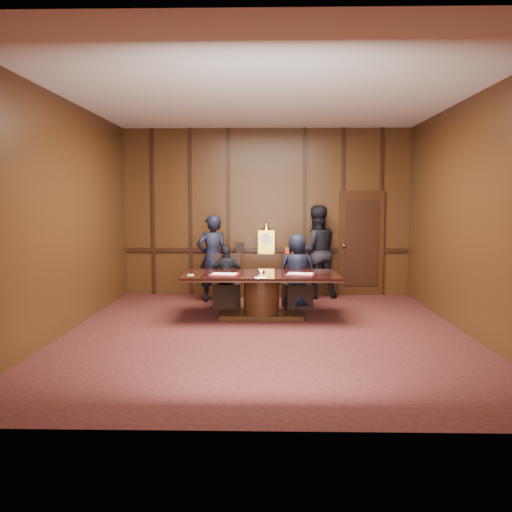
{
  "coord_description": "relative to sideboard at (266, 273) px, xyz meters",
  "views": [
    {
      "loc": [
        0.04,
        -7.97,
        1.96
      ],
      "look_at": [
        -0.17,
        1.16,
        1.05
      ],
      "focal_mm": 38.0,
      "sensor_mm": 36.0,
      "label": 1
    }
  ],
  "objects": [
    {
      "name": "chair_left",
      "position": [
        -0.73,
        -1.28,
        -0.19
      ],
      "size": [
        0.48,
        0.48,
        0.99
      ],
      "rotation": [
        0.0,
        0.0,
        -0.0
      ],
      "color": "black",
      "rests_on": "ground"
    },
    {
      "name": "witness_left",
      "position": [
        -1.06,
        -0.63,
        0.37
      ],
      "size": [
        0.72,
        0.57,
        1.71
      ],
      "primitive_type": "imported",
      "rotation": [
        0.0,
        0.0,
        3.43
      ],
      "color": "black",
      "rests_on": "ground"
    },
    {
      "name": "signatory_right",
      "position": [
        0.57,
        -1.36,
        0.21
      ],
      "size": [
        0.69,
        0.45,
        1.4
      ],
      "primitive_type": "imported",
      "rotation": [
        0.0,
        0.0,
        3.13
      ],
      "color": "black",
      "rests_on": "ground"
    },
    {
      "name": "room",
      "position": [
        0.07,
        -3.12,
        1.24
      ],
      "size": [
        7.0,
        7.04,
        3.5
      ],
      "color": "#330F0E",
      "rests_on": "ground"
    },
    {
      "name": "conference_table",
      "position": [
        -0.08,
        -2.16,
        0.02
      ],
      "size": [
        2.62,
        1.32,
        0.76
      ],
      "color": "black",
      "rests_on": "ground"
    },
    {
      "name": "inkstand",
      "position": [
        -0.08,
        -2.61,
        0.33
      ],
      "size": [
        0.2,
        0.14,
        0.12
      ],
      "color": "white",
      "rests_on": "conference_table"
    },
    {
      "name": "chair_right",
      "position": [
        0.57,
        -1.28,
        -0.19
      ],
      "size": [
        0.57,
        0.57,
        0.99
      ],
      "rotation": [
        0.0,
        0.0,
        0.2
      ],
      "color": "black",
      "rests_on": "ground"
    },
    {
      "name": "folder_left",
      "position": [
        -0.69,
        -2.33,
        0.28
      ],
      "size": [
        0.5,
        0.39,
        0.02
      ],
      "rotation": [
        0.0,
        0.0,
        -0.14
      ],
      "color": "#A10E20",
      "rests_on": "conference_table"
    },
    {
      "name": "witness_right",
      "position": [
        1.02,
        -0.16,
        0.46
      ],
      "size": [
        1.05,
        0.89,
        1.9
      ],
      "primitive_type": "imported",
      "rotation": [
        0.0,
        0.0,
        3.35
      ],
      "color": "black",
      "rests_on": "ground"
    },
    {
      "name": "signatory_left",
      "position": [
        -0.73,
        -1.36,
        0.1
      ],
      "size": [
        0.72,
        0.37,
        1.17
      ],
      "primitive_type": "imported",
      "rotation": [
        0.0,
        0.0,
        3.27
      ],
      "color": "black",
      "rests_on": "ground"
    },
    {
      "name": "sideboard",
      "position": [
        0.0,
        0.0,
        0.0
      ],
      "size": [
        1.6,
        0.45,
        1.54
      ],
      "color": "black",
      "rests_on": "ground"
    },
    {
      "name": "notepad",
      "position": [
        -1.24,
        -2.43,
        0.28
      ],
      "size": [
        0.1,
        0.08,
        0.01
      ],
      "primitive_type": "cube",
      "rotation": [
        0.0,
        0.0,
        0.05
      ],
      "color": "#EBCC73",
      "rests_on": "conference_table"
    },
    {
      "name": "folder_right",
      "position": [
        0.57,
        -2.28,
        0.28
      ],
      "size": [
        0.51,
        0.4,
        0.02
      ],
      "rotation": [
        0.0,
        0.0,
        -0.17
      ],
      "color": "#A10E20",
      "rests_on": "conference_table"
    }
  ]
}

